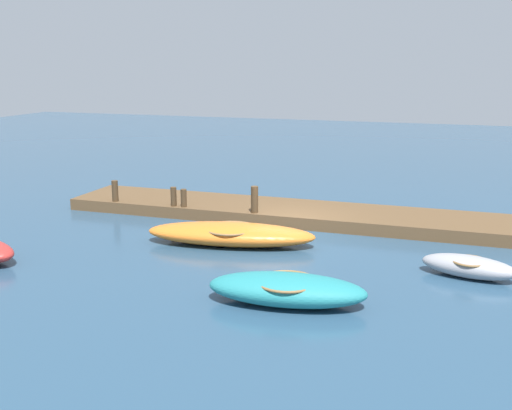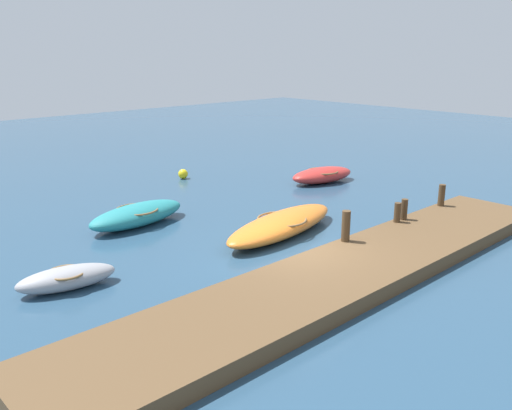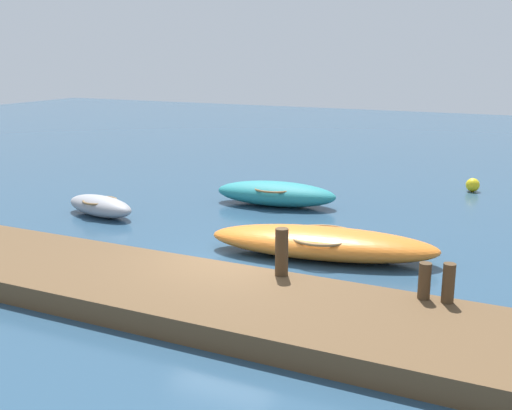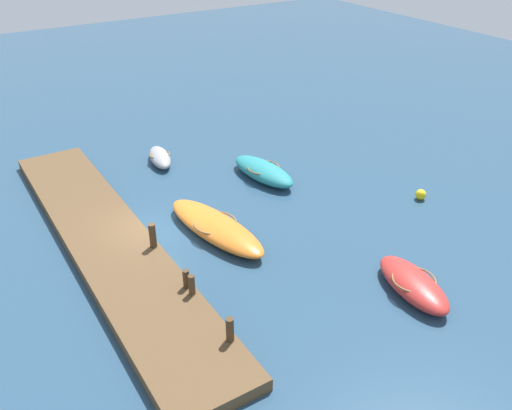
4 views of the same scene
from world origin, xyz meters
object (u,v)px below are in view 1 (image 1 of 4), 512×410
object	(u,v)px
rowboat_teal	(287,289)
mooring_post_mid_east	(174,197)
dinghy_grey	(469,266)
mooring_post_mid_west	(184,198)
mooring_post_west	(255,200)
mooring_post_east	(115,191)
motorboat_orange	(231,234)

from	to	relation	value
rowboat_teal	mooring_post_mid_east	xyz separation A→B (m)	(6.68, -7.19, 0.43)
dinghy_grey	mooring_post_mid_west	xyz separation A→B (m)	(10.62, -3.57, 0.49)
mooring_post_west	mooring_post_mid_east	distance (m)	3.36
mooring_post_east	rowboat_teal	bearing A→B (deg)	142.31
dinghy_grey	rowboat_teal	xyz separation A→B (m)	(4.37, 3.62, 0.08)
mooring_post_east	motorboat_orange	bearing A→B (deg)	155.55
mooring_post_mid_east	mooring_post_west	bearing A→B (deg)	180.00
motorboat_orange	rowboat_teal	bearing A→B (deg)	116.68
mooring_post_mid_west	mooring_post_mid_east	xyz separation A→B (m)	(0.43, 0.00, 0.03)
dinghy_grey	rowboat_teal	size ratio (longest dim) A/B	0.67
mooring_post_mid_east	mooring_post_east	bearing A→B (deg)	0.00
mooring_post_mid_west	mooring_post_east	bearing A→B (deg)	0.00
motorboat_orange	rowboat_teal	world-z (taller)	rowboat_teal
rowboat_teal	mooring_post_mid_west	bearing A→B (deg)	-55.91
dinghy_grey	motorboat_orange	distance (m)	7.64
mooring_post_east	mooring_post_mid_west	bearing A→B (deg)	180.00
motorboat_orange	mooring_post_mid_east	distance (m)	4.45
mooring_post_mid_west	mooring_post_east	distance (m)	3.06
motorboat_orange	mooring_post_west	distance (m)	2.83
rowboat_teal	mooring_post_mid_west	size ratio (longest dim) A/B	5.99
dinghy_grey	mooring_post_west	world-z (taller)	mooring_post_west
mooring_post_west	mooring_post_mid_east	bearing A→B (deg)	0.00
mooring_post_mid_west	motorboat_orange	bearing A→B (deg)	137.53
motorboat_orange	mooring_post_west	bearing A→B (deg)	-97.47
motorboat_orange	mooring_post_mid_west	bearing A→B (deg)	-51.89
rowboat_teal	mooring_post_mid_east	world-z (taller)	mooring_post_mid_east
motorboat_orange	mooring_post_east	xyz separation A→B (m)	(6.08, -2.76, 0.51)
rowboat_teal	mooring_post_mid_west	distance (m)	9.53
motorboat_orange	dinghy_grey	bearing A→B (deg)	164.54
motorboat_orange	rowboat_teal	distance (m)	5.48
mooring_post_west	mooring_post_east	distance (m)	5.98
motorboat_orange	mooring_post_mid_east	world-z (taller)	mooring_post_mid_east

